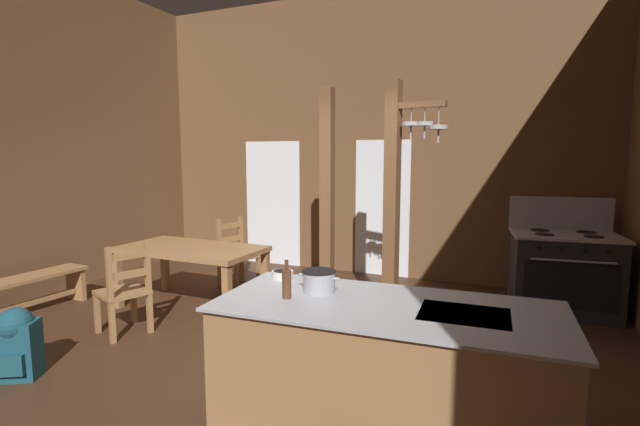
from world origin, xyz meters
TOP-DOWN VIEW (x-y plane):
  - ground_plane at (0.00, 0.00)m, footprint 7.65×7.65m
  - wall_back at (0.00, 3.49)m, footprint 7.65×0.14m
  - glazed_door_back_left at (-1.54, 3.42)m, footprint 1.00×0.01m
  - glazed_panel_back_right at (0.34, 3.42)m, footprint 0.84×0.01m
  - kitchen_island at (1.47, -0.51)m, footprint 2.20×1.06m
  - stove_range at (2.73, 2.62)m, footprint 1.22×0.93m
  - support_post_with_pot_rack at (1.02, 1.48)m, footprint 0.65×0.25m
  - support_post_center at (0.15, 1.71)m, footprint 0.14×0.14m
  - dining_table at (-1.34, 1.06)m, footprint 1.72×0.93m
  - ladderback_chair_near_window at (-1.41, 0.11)m, footprint 0.57×0.57m
  - ladderback_chair_by_post at (-1.36, 2.05)m, footprint 0.56×0.56m
  - bench_along_left_wall at (-2.94, -0.01)m, footprint 0.45×1.60m
  - backpack at (-1.49, -0.94)m, footprint 0.39×0.38m
  - stockpot_on_counter at (0.97, -0.42)m, footprint 0.30×0.23m
  - mixing_bowl_on_counter at (0.58, -0.21)m, footprint 0.17×0.17m
  - bottle_tall_on_counter at (0.83, -0.64)m, footprint 0.06×0.06m

SIDE VIEW (x-z plane):
  - ground_plane at x=0.00m, z-range -0.10..0.00m
  - bench_along_left_wall at x=-2.94m, z-range 0.09..0.53m
  - backpack at x=-1.49m, z-range 0.02..0.61m
  - kitchen_island at x=1.47m, z-range 0.00..0.88m
  - ladderback_chair_near_window at x=-1.41m, z-range -0.02..0.93m
  - ladderback_chair_by_post at x=-1.36m, z-range -0.02..0.93m
  - stove_range at x=2.73m, z-range -0.18..1.14m
  - dining_table at x=-1.34m, z-range 0.28..1.02m
  - mixing_bowl_on_counter at x=0.58m, z-range 0.88..0.94m
  - stockpot_on_counter at x=0.97m, z-range 0.88..1.03m
  - bottle_tall_on_counter at x=0.83m, z-range 0.86..1.11m
  - glazed_door_back_left at x=-1.54m, z-range 0.00..2.05m
  - glazed_panel_back_right at x=0.34m, z-range 0.00..2.05m
  - support_post_center at x=0.15m, z-range 0.00..2.59m
  - support_post_with_pot_rack at x=1.02m, z-range 0.11..2.70m
  - wall_back at x=0.00m, z-range 0.00..4.24m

